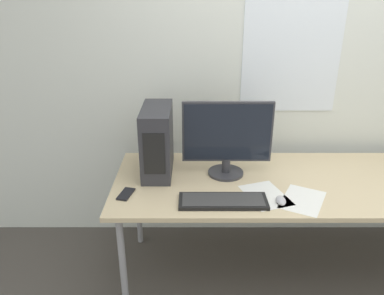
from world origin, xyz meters
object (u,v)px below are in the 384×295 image
Objects in this scene: pc_tower at (158,141)px; keyboard at (223,201)px; mouse at (281,201)px; monitor_main at (227,138)px; cell_phone at (126,194)px.

pc_tower is 0.87× the size of keyboard.
keyboard is 5.28× the size of mouse.
keyboard is (-0.04, -0.35, -0.24)m from monitor_main.
keyboard is (0.39, -0.39, -0.20)m from pc_tower.
mouse is at bearing -0.85° from keyboard.
mouse reaches higher than keyboard.
keyboard is at bearing -44.88° from pc_tower.
keyboard is 0.32m from mouse.
mouse is (0.27, -0.35, -0.23)m from monitor_main.
mouse is at bearing 7.45° from cell_phone.
monitor_main is 5.95× the size of mouse.
pc_tower reaches higher than cell_phone.
keyboard is at bearing -97.10° from monitor_main.
mouse is (0.71, -0.39, -0.20)m from pc_tower.
pc_tower is at bearing 150.98° from mouse.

